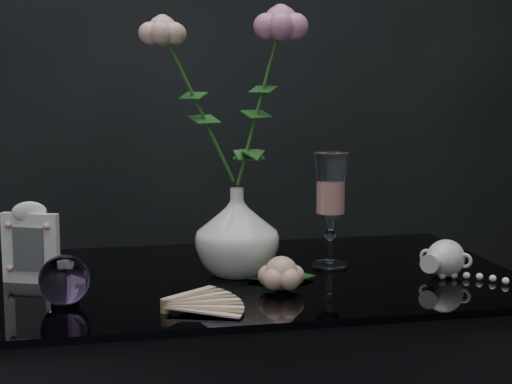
{
  "coord_description": "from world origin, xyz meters",
  "views": [
    {
      "loc": [
        -0.23,
        -1.3,
        1.11
      ],
      "look_at": [
        0.05,
        -0.02,
        0.92
      ],
      "focal_mm": 55.0,
      "sensor_mm": 36.0,
      "label": 1
    }
  ],
  "objects": [
    {
      "name": "wine_glass",
      "position": [
        0.21,
        0.08,
        0.87
      ],
      "size": [
        0.07,
        0.07,
        0.22
      ],
      "primitive_type": null,
      "rotation": [
        0.0,
        0.0,
        0.13
      ],
      "color": "white",
      "rests_on": "table"
    },
    {
      "name": "pearl_jar",
      "position": [
        0.39,
        -0.03,
        0.8
      ],
      "size": [
        0.34,
        0.34,
        0.07
      ],
      "primitive_type": null,
      "rotation": [
        0.0,
        0.0,
        -0.72
      ],
      "color": "silver",
      "rests_on": "table"
    },
    {
      "name": "loose_rose",
      "position": [
        0.08,
        -0.07,
        0.79
      ],
      "size": [
        0.15,
        0.18,
        0.06
      ],
      "primitive_type": null,
      "rotation": [
        0.0,
        0.0,
        0.1
      ],
      "color": "#E3AF93",
      "rests_on": "table"
    },
    {
      "name": "paperweight",
      "position": [
        -0.27,
        -0.08,
        0.8
      ],
      "size": [
        0.09,
        0.09,
        0.08
      ],
      "primitive_type": null,
      "rotation": [
        0.0,
        0.0,
        -0.09
      ],
      "color": "#A678C3",
      "rests_on": "table"
    },
    {
      "name": "paper_fan",
      "position": [
        -0.12,
        -0.15,
        0.77
      ],
      "size": [
        0.25,
        0.2,
        0.02
      ],
      "primitive_type": null,
      "rotation": [
        0.0,
        0.0,
        -0.05
      ],
      "color": "beige",
      "rests_on": "table"
    },
    {
      "name": "roses",
      "position": [
        0.02,
        0.05,
        1.1
      ],
      "size": [
        0.29,
        0.11,
        0.37
      ],
      "color": "#FCBBA2",
      "rests_on": "vase"
    },
    {
      "name": "picture_frame",
      "position": [
        -0.33,
        0.07,
        0.83
      ],
      "size": [
        0.13,
        0.12,
        0.14
      ],
      "primitive_type": null,
      "rotation": [
        0.0,
        0.0,
        -0.4
      ],
      "color": "white",
      "rests_on": "table"
    },
    {
      "name": "vase",
      "position": [
        0.03,
        0.05,
        0.84
      ],
      "size": [
        0.16,
        0.16,
        0.16
      ],
      "primitive_type": "imported",
      "rotation": [
        0.0,
        0.0,
        0.05
      ],
      "color": "white",
      "rests_on": "table"
    }
  ]
}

